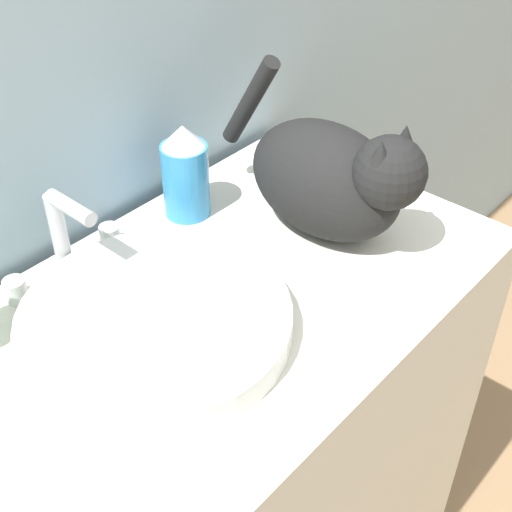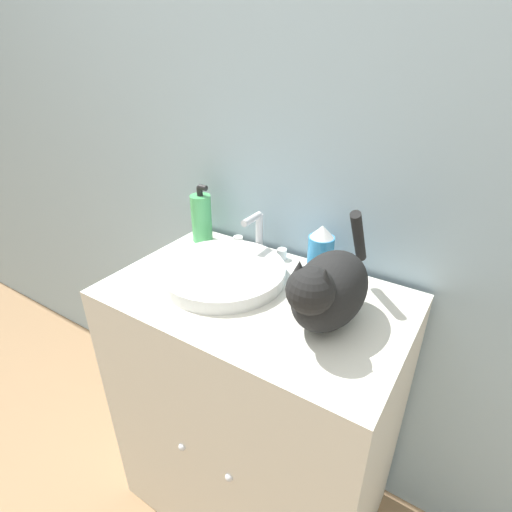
{
  "view_description": "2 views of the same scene",
  "coord_description": "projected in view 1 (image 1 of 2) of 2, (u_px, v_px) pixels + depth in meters",
  "views": [
    {
      "loc": [
        -0.55,
        -0.28,
        1.59
      ],
      "look_at": [
        0.01,
        0.22,
        1.0
      ],
      "focal_mm": 50.0,
      "sensor_mm": 36.0,
      "label": 1
    },
    {
      "loc": [
        0.5,
        -0.52,
        1.53
      ],
      "look_at": [
        0.01,
        0.25,
        1.04
      ],
      "focal_mm": 28.0,
      "sensor_mm": 36.0,
      "label": 2
    }
  ],
  "objects": [
    {
      "name": "spray_bottle",
      "position": [
        185.0,
        172.0,
        1.13
      ],
      "size": [
        0.08,
        0.08,
        0.16
      ],
      "color": "#338CCC",
      "rests_on": "vanity_cabinet"
    },
    {
      "name": "cat",
      "position": [
        332.0,
        177.0,
        1.08
      ],
      "size": [
        0.17,
        0.38,
        0.25
      ],
      "rotation": [
        0.0,
        0.0,
        -1.59
      ],
      "color": "black",
      "rests_on": "vanity_cabinet"
    },
    {
      "name": "faucet",
      "position": [
        64.0,
        240.0,
        1.02
      ],
      "size": [
        0.2,
        0.1,
        0.14
      ],
      "color": "silver",
      "rests_on": "vanity_cabinet"
    },
    {
      "name": "sink_basin",
      "position": [
        156.0,
        322.0,
        0.95
      ],
      "size": [
        0.37,
        0.37,
        0.04
      ],
      "color": "silver",
      "rests_on": "vanity_cabinet"
    },
    {
      "name": "vanity_cabinet",
      "position": [
        234.0,
        479.0,
        1.31
      ],
      "size": [
        0.83,
        0.53,
        0.92
      ],
      "color": "silver",
      "rests_on": "ground_plane"
    },
    {
      "name": "wall_back",
      "position": [
        60.0,
        12.0,
        0.97
      ],
      "size": [
        6.0,
        0.05,
        2.5
      ],
      "color": "#9EB7C6",
      "rests_on": "ground_plane"
    }
  ]
}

